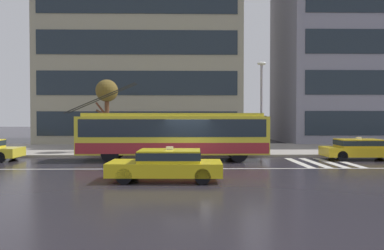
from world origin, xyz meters
TOP-DOWN VIEW (x-y plane):
  - ground_plane at (0.00, 0.00)m, footprint 160.00×160.00m
  - sidewalk_slab at (0.00, 9.07)m, footprint 80.00×10.00m
  - crosswalk_stripe_edge_near at (6.34, 1.04)m, footprint 0.44×4.40m
  - crosswalk_stripe_inner_a at (7.24, 1.04)m, footprint 0.44×4.40m
  - crosswalk_stripe_center at (8.14, 1.04)m, footprint 0.44×4.40m
  - crosswalk_stripe_inner_b at (9.04, 1.04)m, footprint 0.44×4.40m
  - lane_centre_line at (0.00, -1.20)m, footprint 72.00×0.14m
  - trolleybus at (-0.84, 2.47)m, footprint 12.11×2.59m
  - taxi_ahead_of_bus at (10.58, 2.38)m, footprint 4.68×1.86m
  - taxi_oncoming_near at (-0.88, -4.45)m, footprint 4.65×1.97m
  - bus_shelter at (-3.04, 6.29)m, footprint 3.93×1.64m
  - pedestrian_at_shelter at (-3.85, 6.96)m, footprint 1.16×1.16m
  - pedestrian_approaching_curb at (-2.27, 5.13)m, footprint 1.15×1.15m
  - pedestrian_walking_past at (-5.81, 6.66)m, footprint 0.51×0.51m
  - street_lamp at (5.10, 5.19)m, footprint 0.60×0.32m
  - street_tree_bare at (-5.77, 6.50)m, footprint 1.62×1.60m
  - office_tower_corner_left at (-4.49, 20.63)m, footprint 19.73×15.15m

SIDE VIEW (x-z plane):
  - ground_plane at x=0.00m, z-range 0.00..0.00m
  - lane_centre_line at x=0.00m, z-range 0.00..0.01m
  - crosswalk_stripe_edge_near at x=6.34m, z-range 0.00..0.01m
  - crosswalk_stripe_inner_a at x=7.24m, z-range 0.00..0.01m
  - crosswalk_stripe_center at x=8.14m, z-range 0.00..0.01m
  - crosswalk_stripe_inner_b at x=9.04m, z-range 0.00..0.01m
  - sidewalk_slab at x=0.00m, z-range 0.00..0.14m
  - taxi_ahead_of_bus at x=10.58m, z-range 0.01..1.40m
  - taxi_oncoming_near at x=-0.88m, z-range 0.01..1.40m
  - pedestrian_walking_past at x=-5.81m, z-range 0.29..1.92m
  - trolleybus at x=-0.84m, z-range -0.77..3.91m
  - pedestrian_approaching_curb at x=-2.27m, z-range 0.73..2.73m
  - pedestrian_at_shelter at x=-3.85m, z-range 0.75..2.72m
  - bus_shelter at x=-3.04m, z-range 0.76..3.31m
  - street_lamp at x=5.10m, z-range 0.74..7.01m
  - street_tree_bare at x=-5.77m, z-range 1.70..6.87m
  - office_tower_corner_left at x=-4.49m, z-range 0.01..22.69m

